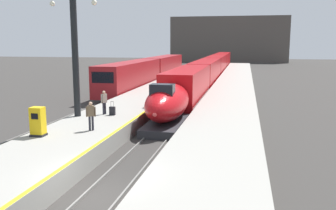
% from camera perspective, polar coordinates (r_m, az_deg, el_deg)
% --- Properties ---
extents(ground_plane, '(260.00, 260.00, 0.00)m').
position_cam_1_polar(ground_plane, '(15.07, -10.54, -14.31)').
color(ground_plane, '#33302D').
extents(platform_left, '(4.80, 110.00, 1.05)m').
position_cam_1_polar(platform_left, '(38.99, -2.19, 1.54)').
color(platform_left, gray).
rests_on(platform_left, ground).
extents(platform_right, '(4.80, 110.00, 1.05)m').
position_cam_1_polar(platform_right, '(37.85, 9.79, 1.15)').
color(platform_right, gray).
rests_on(platform_right, ground).
extents(platform_left_safety_stripe, '(0.20, 107.80, 0.01)m').
position_cam_1_polar(platform_left_safety_stripe, '(38.43, 1.11, 2.22)').
color(platform_left_safety_stripe, yellow).
rests_on(platform_left_safety_stripe, platform_left).
extents(rail_main_left, '(0.08, 110.00, 0.12)m').
position_cam_1_polar(rail_main_left, '(41.08, 3.23, 1.30)').
color(rail_main_left, slate).
rests_on(rail_main_left, ground).
extents(rail_main_right, '(0.08, 110.00, 0.12)m').
position_cam_1_polar(rail_main_right, '(40.88, 5.30, 1.23)').
color(rail_main_right, slate).
rests_on(rail_main_right, ground).
extents(rail_secondary_left, '(0.08, 110.00, 0.12)m').
position_cam_1_polar(rail_secondary_left, '(43.05, -7.49, 1.62)').
color(rail_secondary_left, slate).
rests_on(rail_secondary_left, ground).
extents(rail_secondary_right, '(0.08, 110.00, 0.12)m').
position_cam_1_polar(rail_secondary_right, '(42.57, -5.59, 1.57)').
color(rail_secondary_right, slate).
rests_on(rail_secondary_right, ground).
extents(highspeed_train_main, '(2.92, 76.35, 3.60)m').
position_cam_1_polar(highspeed_train_main, '(59.21, 6.75, 5.70)').
color(highspeed_train_main, '#B20F14').
rests_on(highspeed_train_main, ground).
extents(regional_train_adjacent, '(2.85, 36.60, 3.80)m').
position_cam_1_polar(regional_train_adjacent, '(53.14, -2.79, 5.47)').
color(regional_train_adjacent, maroon).
rests_on(regional_train_adjacent, ground).
extents(station_column_mid, '(4.00, 0.68, 8.58)m').
position_cam_1_polar(station_column_mid, '(25.62, -14.44, 9.80)').
color(station_column_mid, black).
rests_on(station_column_mid, platform_left).
extents(passenger_near_edge, '(0.36, 0.53, 1.69)m').
position_cam_1_polar(passenger_near_edge, '(26.16, -9.99, 0.69)').
color(passenger_near_edge, '#23232D').
rests_on(passenger_near_edge, platform_left).
extents(passenger_mid_platform, '(0.55, 0.33, 1.69)m').
position_cam_1_polar(passenger_mid_platform, '(21.49, -11.99, -1.35)').
color(passenger_mid_platform, '#23232D').
rests_on(passenger_mid_platform, platform_left).
extents(rolling_suitcase, '(0.40, 0.22, 0.98)m').
position_cam_1_polar(rolling_suitcase, '(25.91, -8.72, -0.90)').
color(rolling_suitcase, black).
rests_on(rolling_suitcase, platform_left).
extents(ticket_machine_yellow, '(0.76, 0.62, 1.60)m').
position_cam_1_polar(ticket_machine_yellow, '(21.07, -19.72, -2.63)').
color(ticket_machine_yellow, yellow).
rests_on(ticket_machine_yellow, platform_left).
extents(terminus_back_wall, '(36.00, 2.00, 14.00)m').
position_cam_1_polar(terminus_back_wall, '(114.79, 9.43, 10.09)').
color(terminus_back_wall, '#4C4742').
rests_on(terminus_back_wall, ground).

